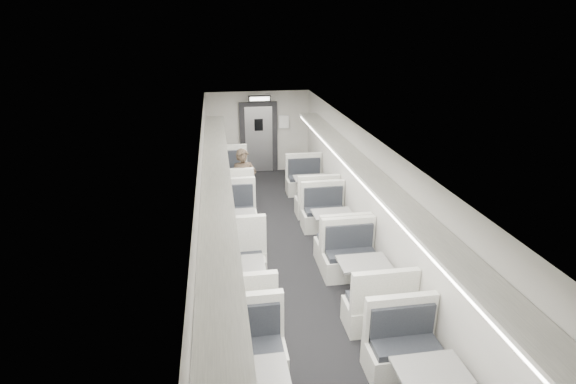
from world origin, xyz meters
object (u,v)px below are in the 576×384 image
object	(u,v)px
booth_right_b	(332,228)
booth_left_c	(239,283)
passenger	(244,183)
booth_left_b	(233,232)
vestibule_door	(259,138)
booth_right_a	(310,190)
booth_left_a	(229,187)
exit_sign	(259,99)
booth_right_c	(363,280)

from	to	relation	value
booth_right_b	booth_left_c	bearing A→B (deg)	-138.39
passenger	booth_left_b	bearing A→B (deg)	-106.55
booth_right_b	vestibule_door	bearing A→B (deg)	101.54
booth_left_c	booth_right_a	bearing A→B (deg)	63.21
booth_left_a	booth_right_a	distance (m)	2.05
booth_left_a	booth_left_c	bearing A→B (deg)	-90.00
passenger	exit_sign	distance (m)	3.16
booth_left_a	passenger	bearing A→B (deg)	-69.86
booth_left_b	booth_right_c	size ratio (longest dim) A/B	1.11
booth_left_c	exit_sign	size ratio (longest dim) A/B	3.30
vestibule_door	passenger	bearing A→B (deg)	-101.71
booth_right_c	passenger	size ratio (longest dim) A/B	1.23
booth_right_a	booth_right_c	xyz separation A→B (m)	(0.00, -4.17, 0.00)
booth_left_b	booth_right_c	world-z (taller)	booth_left_b
booth_left_a	booth_right_b	world-z (taller)	booth_left_a
booth_left_b	booth_right_a	bearing A→B (deg)	47.03
booth_left_b	passenger	distance (m)	1.74
booth_left_b	exit_sign	xyz separation A→B (m)	(1.00, 4.37, 1.89)
booth_right_b	exit_sign	size ratio (longest dim) A/B	3.15
booth_left_b	booth_right_a	xyz separation A→B (m)	(2.00, 2.15, -0.04)
booth_right_c	vestibule_door	size ratio (longest dim) A/B	0.94
booth_left_c	exit_sign	xyz separation A→B (m)	(1.00, 6.19, 1.91)
booth_left_b	booth_right_b	size ratio (longest dim) A/B	1.12
booth_right_b	passenger	xyz separation A→B (m)	(-1.66, 1.69, 0.46)
booth_right_a	booth_right_c	size ratio (longest dim) A/B	0.99
booth_right_c	passenger	xyz separation A→B (m)	(-1.66, 3.68, 0.45)
booth_right_a	exit_sign	size ratio (longest dim) A/B	3.15
booth_right_b	booth_left_b	bearing A→B (deg)	178.92
booth_right_c	exit_sign	bearing A→B (deg)	98.89
booth_left_b	exit_sign	world-z (taller)	exit_sign
exit_sign	vestibule_door	bearing A→B (deg)	90.00
booth_left_b	vestibule_door	size ratio (longest dim) A/B	1.04
booth_right_a	vestibule_door	world-z (taller)	vestibule_door
booth_left_a	exit_sign	bearing A→B (deg)	60.93
booth_right_c	vestibule_door	bearing A→B (deg)	98.27
passenger	vestibule_door	xyz separation A→B (m)	(0.66, 3.20, 0.23)
booth_right_a	passenger	xyz separation A→B (m)	(-1.66, -0.49, 0.46)
booth_right_b	booth_left_a	bearing A→B (deg)	127.46
passenger	booth_right_c	bearing A→B (deg)	-70.76
booth_right_b	passenger	world-z (taller)	passenger
booth_right_a	booth_right_b	xyz separation A→B (m)	(0.00, -2.18, 0.00)
booth_left_c	booth_right_c	distance (m)	2.01
booth_right_a	passenger	world-z (taller)	passenger
vestibule_door	booth_left_a	bearing A→B (deg)	-113.62
booth_right_a	booth_right_b	world-z (taller)	booth_right_b
booth_left_c	booth_right_a	world-z (taller)	booth_left_c
booth_right_c	passenger	world-z (taller)	passenger
vestibule_door	exit_sign	world-z (taller)	exit_sign
booth_left_a	booth_right_c	size ratio (longest dim) A/B	1.14
booth_left_a	booth_right_a	xyz separation A→B (m)	(2.00, -0.43, -0.05)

